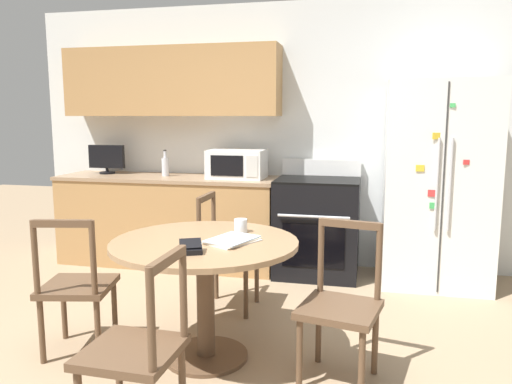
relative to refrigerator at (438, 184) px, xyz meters
name	(u,v)px	position (x,y,z in m)	size (l,w,h in m)	color
back_wall	(251,121)	(-1.77, 0.35, 0.54)	(5.20, 0.44, 2.60)	silver
kitchen_counter	(169,220)	(-2.57, 0.05, -0.45)	(2.24, 0.64, 0.90)	#AD7F4C
refrigerator	(438,184)	(0.00, 0.00, 0.00)	(0.91, 0.72, 1.81)	white
oven_range	(317,226)	(-1.05, 0.03, -0.44)	(0.77, 0.68, 1.08)	black
microwave	(237,164)	(-1.85, 0.06, 0.13)	(0.54, 0.37, 0.28)	white
countertop_tv	(107,158)	(-3.28, 0.13, 0.16)	(0.39, 0.16, 0.30)	black
counter_bottle	(165,166)	(-2.60, 0.07, 0.10)	(0.07, 0.07, 0.26)	silver
dining_table	(205,266)	(-1.55, -1.81, -0.31)	(1.14, 1.14, 0.76)	#997551
dining_chair_near	(138,351)	(-1.60, -2.63, -0.47)	(0.43, 0.43, 0.90)	brown
dining_chair_far	(226,254)	(-1.66, -0.98, -0.47)	(0.43, 0.43, 0.90)	brown
dining_chair_left	(76,287)	(-2.36, -1.92, -0.47)	(0.50, 0.50, 0.90)	brown
dining_chair_right	(341,307)	(-0.72, -1.88, -0.47)	(0.50, 0.50, 0.90)	brown
candle_glass	(241,227)	(-1.39, -1.55, -0.11)	(0.09, 0.09, 0.09)	silver
wallet	(191,248)	(-1.53, -2.09, -0.12)	(0.16, 0.16, 0.07)	black
mail_stack	(232,240)	(-1.38, -1.81, -0.14)	(0.34, 0.37, 0.02)	white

